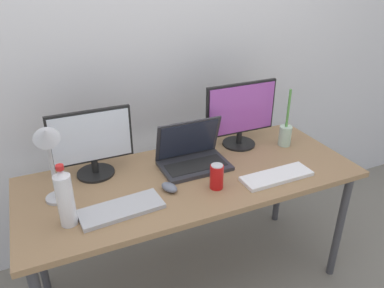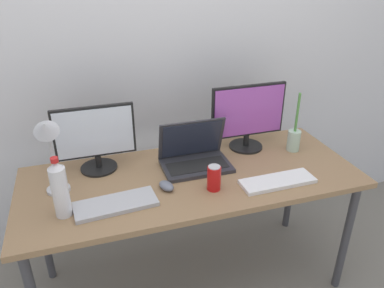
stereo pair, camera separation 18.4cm
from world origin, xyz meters
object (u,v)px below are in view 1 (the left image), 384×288
Objects in this scene: soda_can_near_keyboard at (217,177)px; bamboo_vase at (285,134)px; laptop_silver at (192,155)px; work_desk at (192,186)px; mouse_by_keyboard at (169,187)px; water_bottle at (65,198)px; keyboard_main at (277,176)px; monitor_center at (241,113)px; desk_lamp at (49,150)px; monitor_left at (92,142)px; keyboard_aux at (121,209)px.

bamboo_vase is at bearing 22.94° from soda_can_near_keyboard.
work_desk is at bearing -114.35° from laptop_silver.
mouse_by_keyboard is at bearing -137.37° from laptop_silver.
water_bottle reaches higher than soda_can_near_keyboard.
keyboard_main is 2.99× the size of soda_can_near_keyboard.
soda_can_near_keyboard reaches higher than mouse_by_keyboard.
bamboo_vase reaches higher than soda_can_near_keyboard.
water_bottle is (-0.47, -0.06, 0.11)m from mouse_by_keyboard.
keyboard_main is at bearing -131.74° from bamboo_vase.
desk_lamp is at bearing -169.75° from monitor_center.
work_desk is at bearing -25.22° from monitor_left.
work_desk is at bearing 15.71° from keyboard_aux.
desk_lamp is at bearing 98.61° from water_bottle.
soda_can_near_keyboard is 0.30× the size of desk_lamp.
monitor_left reaches higher than laptop_silver.
mouse_by_keyboard is at bearing 7.17° from water_bottle.
laptop_silver is 0.72m from water_bottle.
keyboard_main is 1.02m from water_bottle.
bamboo_vase reaches higher than laptop_silver.
soda_can_near_keyboard is at bearing -38.13° from mouse_by_keyboard.
laptop_silver is 1.27× the size of water_bottle.
monitor_left reaches higher than keyboard_main.
monitor_center is at bearing 155.47° from bamboo_vase.
work_desk is 0.21m from soda_can_near_keyboard.
work_desk is at bearing 7.55° from mouse_by_keyboard.
monitor_center reaches higher than soda_can_near_keyboard.
bamboo_vase is at bearing 8.64° from keyboard_aux.
laptop_silver is at bearing 65.65° from work_desk.
monitor_center is 1.26× the size of bamboo_vase.
soda_can_near_keyboard is 0.36× the size of bamboo_vase.
soda_can_near_keyboard is (-0.34, -0.36, -0.14)m from monitor_center.
monitor_left is at bearing 63.29° from water_bottle.
bamboo_vase is (0.25, -0.11, -0.13)m from monitor_center.
desk_lamp is (-0.65, 0.02, 0.34)m from work_desk.
laptop_silver is 2.85× the size of soda_can_near_keyboard.
desk_lamp is at bearing 167.45° from keyboard_main.
monitor_center is at bearing 18.84° from water_bottle.
water_bottle is at bearing 174.74° from keyboard_aux.
monitor_left is 0.94m from keyboard_main.
keyboard_main is 0.79m from keyboard_aux.
desk_lamp reaches higher than monitor_center.
monitor_left reaches higher than soda_can_near_keyboard.
monitor_center is at bearing 27.29° from work_desk.
monitor_center reaches higher than keyboard_main.
keyboard_main is at bearing -92.19° from monitor_center.
soda_can_near_keyboard is (0.47, -0.00, 0.05)m from keyboard_aux.
laptop_silver is 1.04× the size of bamboo_vase.
monitor_center is 1.19× the size of keyboard_aux.
laptop_silver is 0.87× the size of desk_lamp.
desk_lamp is (-0.20, -0.20, 0.10)m from monitor_left.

